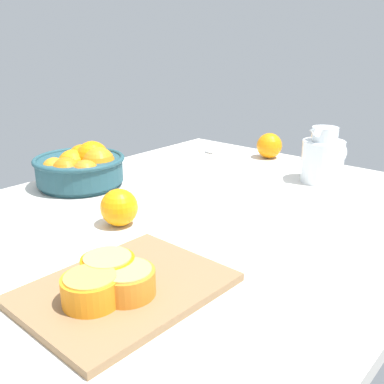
# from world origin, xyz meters

# --- Properties ---
(ground_plane) EXTENTS (1.35, 0.98, 0.03)m
(ground_plane) POSITION_xyz_m (0.00, 0.00, -0.01)
(ground_plane) COLOR silver
(fruit_bowl) EXTENTS (0.24, 0.24, 0.12)m
(fruit_bowl) POSITION_xyz_m (0.02, 0.35, 0.05)
(fruit_bowl) COLOR #234C56
(fruit_bowl) RESTS_ON ground_plane
(juice_pitcher) EXTENTS (0.15, 0.11, 0.16)m
(juice_pitcher) POSITION_xyz_m (0.47, -0.12, 0.06)
(juice_pitcher) COLOR white
(juice_pitcher) RESTS_ON ground_plane
(cutting_board) EXTENTS (0.32, 0.24, 0.01)m
(cutting_board) POSITION_xyz_m (-0.26, -0.14, 0.01)
(cutting_board) COLOR olive
(cutting_board) RESTS_ON ground_plane
(orange_half_0) EXTENTS (0.09, 0.09, 0.04)m
(orange_half_0) POSITION_xyz_m (-0.33, -0.14, 0.04)
(orange_half_0) COLOR orange
(orange_half_0) RESTS_ON cutting_board
(orange_half_1) EXTENTS (0.09, 0.09, 0.04)m
(orange_half_1) POSITION_xyz_m (-0.28, -0.16, 0.03)
(orange_half_1) COLOR orange
(orange_half_1) RESTS_ON cutting_board
(orange_half_2) EXTENTS (0.08, 0.08, 0.05)m
(orange_half_2) POSITION_xyz_m (-0.28, -0.11, 0.04)
(orange_half_2) COLOR orange
(orange_half_2) RESTS_ON cutting_board
(loose_orange_0) EXTENTS (0.08, 0.08, 0.08)m
(loose_orange_0) POSITION_xyz_m (0.60, 0.13, 0.04)
(loose_orange_0) COLOR orange
(loose_orange_0) RESTS_ON ground_plane
(loose_orange_1) EXTENTS (0.08, 0.08, 0.08)m
(loose_orange_1) POSITION_xyz_m (-0.09, 0.07, 0.04)
(loose_orange_1) COLOR orange
(loose_orange_1) RESTS_ON ground_plane
(spoon) EXTENTS (0.03, 0.15, 0.01)m
(spoon) POSITION_xyz_m (0.52, 0.35, 0.00)
(spoon) COLOR silver
(spoon) RESTS_ON ground_plane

